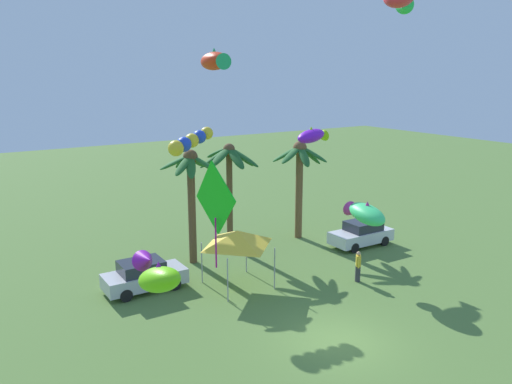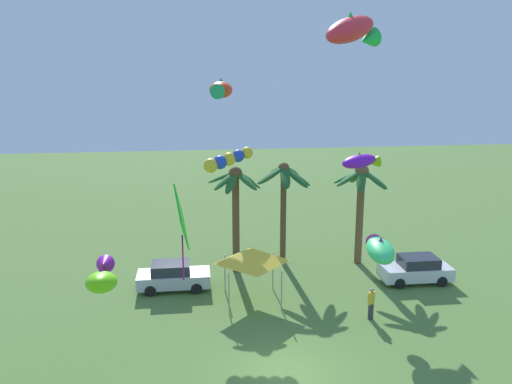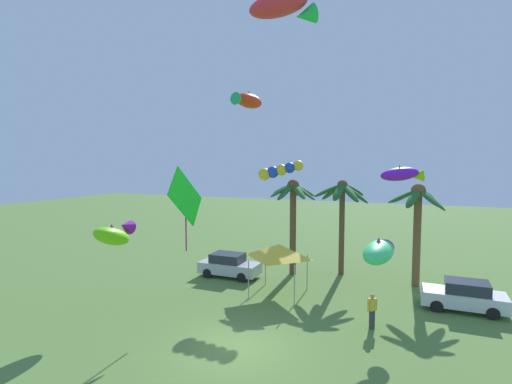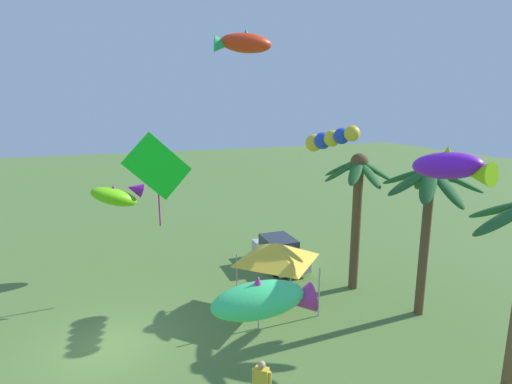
# 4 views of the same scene
# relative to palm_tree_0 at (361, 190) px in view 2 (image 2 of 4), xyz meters

# --- Properties ---
(ground_plane) EXTENTS (120.00, 120.00, 0.00)m
(ground_plane) POSITION_rel_palm_tree_0_xyz_m (-6.63, -11.33, -4.61)
(ground_plane) COLOR #567A38
(palm_tree_0) EXTENTS (3.38, 3.39, 6.18)m
(palm_tree_0) POSITION_rel_palm_tree_0_xyz_m (0.00, 0.00, 0.00)
(palm_tree_0) COLOR brown
(palm_tree_0) RESTS_ON ground
(palm_tree_1) EXTENTS (3.18, 3.10, 6.31)m
(palm_tree_1) POSITION_rel_palm_tree_0_xyz_m (-7.58, -0.42, 0.08)
(palm_tree_1) COLOR brown
(palm_tree_1) RESTS_ON ground
(palm_tree_2) EXTENTS (3.56, 3.86, 6.28)m
(palm_tree_2) POSITION_rel_palm_tree_0_xyz_m (-4.57, 0.73, 0.34)
(palm_tree_2) COLOR brown
(palm_tree_2) RESTS_ON ground
(parked_car_0) EXTENTS (3.91, 1.76, 1.51)m
(parked_car_0) POSITION_rel_palm_tree_0_xyz_m (-11.23, -2.54, -3.86)
(parked_car_0) COLOR #BCBCC1
(parked_car_0) RESTS_ON ground
(parked_car_1) EXTENTS (3.93, 1.80, 1.51)m
(parked_car_1) POSITION_rel_palm_tree_0_xyz_m (2.26, -3.36, -3.86)
(parked_car_1) COLOR silver
(parked_car_1) RESTS_ON ground
(spectator_0) EXTENTS (0.42, 0.45, 1.59)m
(spectator_0) POSITION_rel_palm_tree_0_xyz_m (-1.79, -7.32, -3.79)
(spectator_0) COLOR #38383D
(spectator_0) RESTS_ON ground
(festival_tent) EXTENTS (2.86, 2.86, 2.85)m
(festival_tent) POSITION_rel_palm_tree_0_xyz_m (-7.15, -4.52, -2.14)
(festival_tent) COLOR #9E9EA3
(festival_tent) RESTS_ON ground
(kite_tube_0) EXTENTS (2.75, 1.35, 1.27)m
(kite_tube_0) POSITION_rel_palm_tree_0_xyz_m (-8.16, -1.61, 2.30)
(kite_tube_0) COLOR yellow
(kite_fish_1) EXTENTS (1.56, 2.88, 1.21)m
(kite_fish_1) POSITION_rel_palm_tree_0_xyz_m (-1.55, -7.36, -1.07)
(kite_fish_1) COLOR #3FE778
(kite_fish_2) EXTENTS (2.62, 2.19, 1.38)m
(kite_fish_2) POSITION_rel_palm_tree_0_xyz_m (-4.64, -11.64, 8.28)
(kite_fish_2) COLOR red
(kite_diamond_3) EXTENTS (0.56, 3.02, 4.18)m
(kite_diamond_3) POSITION_rel_palm_tree_0_xyz_m (-10.56, -8.71, 1.09)
(kite_diamond_3) COLOR #0EC517
(kite_fish_4) EXTENTS (1.20, 2.70, 1.54)m
(kite_fish_4) POSITION_rel_palm_tree_0_xyz_m (-13.57, -10.35, -0.65)
(kite_fish_4) COLOR #6CDA12
(kite_fish_5) EXTENTS (1.40, 2.43, 0.98)m
(kite_fish_5) POSITION_rel_palm_tree_0_xyz_m (-8.68, -5.40, 6.14)
(kite_fish_5) COLOR red
(kite_fish_6) EXTENTS (2.42, 1.39, 1.02)m
(kite_fish_6) POSITION_rel_palm_tree_0_xyz_m (-0.86, -2.29, 2.18)
(kite_fish_6) COLOR #7616D1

